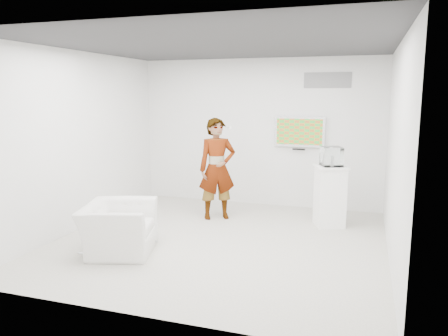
% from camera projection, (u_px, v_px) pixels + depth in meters
% --- Properties ---
extents(room, '(5.01, 5.01, 3.00)m').
position_uv_depth(room, '(220.00, 147.00, 6.64)').
color(room, beige).
rests_on(room, ground).
extents(tv, '(1.00, 0.08, 0.60)m').
position_uv_depth(tv, '(300.00, 132.00, 8.67)').
color(tv, silver).
rests_on(tv, room).
extents(logo_decal, '(0.90, 0.02, 0.30)m').
position_uv_depth(logo_decal, '(327.00, 80.00, 8.38)').
color(logo_decal, slate).
rests_on(logo_decal, room).
extents(person, '(0.81, 0.73, 1.86)m').
position_uv_depth(person, '(217.00, 169.00, 8.01)').
color(person, silver).
rests_on(person, room).
extents(armchair, '(1.23, 1.32, 0.71)m').
position_uv_depth(armchair, '(119.00, 228.00, 6.38)').
color(armchair, silver).
rests_on(armchair, room).
extents(pedestal, '(0.66, 0.66, 1.06)m').
position_uv_depth(pedestal, '(330.00, 196.00, 7.60)').
color(pedestal, white).
rests_on(pedestal, room).
extents(floor_uplight, '(0.21, 0.21, 0.28)m').
position_uv_depth(floor_uplight, '(330.00, 204.00, 8.61)').
color(floor_uplight, silver).
rests_on(floor_uplight, room).
extents(vitrine, '(0.43, 0.43, 0.33)m').
position_uv_depth(vitrine, '(331.00, 156.00, 7.49)').
color(vitrine, white).
rests_on(vitrine, pedestal).
extents(console, '(0.08, 0.15, 0.20)m').
position_uv_depth(console, '(331.00, 160.00, 7.50)').
color(console, white).
rests_on(console, pedestal).
extents(wii_remote, '(0.13, 0.12, 0.04)m').
position_uv_depth(wii_remote, '(229.00, 127.00, 8.08)').
color(wii_remote, white).
rests_on(wii_remote, person).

